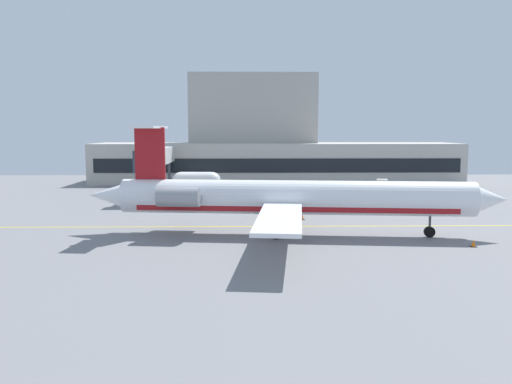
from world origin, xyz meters
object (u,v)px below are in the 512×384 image
(baggage_tug, at_px, (382,188))
(fuel_tank, at_px, (196,181))
(regional_jet, at_px, (288,198))
(pushback_tractor, at_px, (291,188))

(baggage_tug, height_order, fuel_tank, fuel_tank)
(regional_jet, relative_size, baggage_tug, 8.35)
(regional_jet, relative_size, fuel_tank, 5.01)
(pushback_tractor, bearing_deg, fuel_tank, 166.55)
(regional_jet, xyz_separation_m, fuel_tank, (-10.83, 32.08, -1.60))
(pushback_tractor, distance_m, fuel_tank, 13.93)
(regional_jet, bearing_deg, baggage_tug, 60.68)
(pushback_tractor, relative_size, fuel_tank, 0.54)
(baggage_tug, bearing_deg, fuel_tank, 168.28)
(pushback_tractor, bearing_deg, regional_jet, -95.33)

